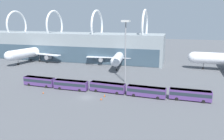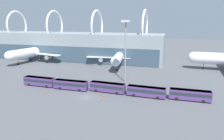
{
  "view_description": "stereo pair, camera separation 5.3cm",
  "coord_description": "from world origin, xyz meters",
  "px_view_note": "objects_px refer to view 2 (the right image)",
  "views": [
    {
      "loc": [
        25.68,
        -59.97,
        24.05
      ],
      "look_at": [
        1.96,
        22.26,
        4.0
      ],
      "focal_mm": 35.0,
      "sensor_mm": 36.0,
      "label": 1
    },
    {
      "loc": [
        25.73,
        -59.95,
        24.05
      ],
      "look_at": [
        1.96,
        22.26,
        4.0
      ],
      "focal_mm": 35.0,
      "sensor_mm": 36.0,
      "label": 2
    }
  ],
  "objects_px": {
    "shuttle_bus_1": "(71,84)",
    "traffic_cone_2": "(105,95)",
    "traffic_cone_1": "(43,93)",
    "traffic_cone_0": "(101,99)",
    "airliner_at_gate_far": "(120,56)",
    "airliner_at_gate_near": "(33,52)",
    "shuttle_bus_4": "(190,94)",
    "shuttle_bus_0": "(39,81)",
    "shuttle_bus_3": "(146,91)",
    "floodlight_mast": "(126,37)",
    "shuttle_bus_2": "(107,87)"
  },
  "relations": [
    {
      "from": "floodlight_mast",
      "to": "traffic_cone_1",
      "type": "height_order",
      "value": "floodlight_mast"
    },
    {
      "from": "shuttle_bus_2",
      "to": "traffic_cone_0",
      "type": "relative_size",
      "value": 15.56
    },
    {
      "from": "shuttle_bus_0",
      "to": "shuttle_bus_3",
      "type": "xyz_separation_m",
      "value": [
        39.2,
        -0.76,
        0.0
      ]
    },
    {
      "from": "traffic_cone_1",
      "to": "traffic_cone_0",
      "type": "bearing_deg",
      "value": -0.82
    },
    {
      "from": "floodlight_mast",
      "to": "shuttle_bus_3",
      "type": "bearing_deg",
      "value": -55.05
    },
    {
      "from": "shuttle_bus_2",
      "to": "floodlight_mast",
      "type": "distance_m",
      "value": 20.9
    },
    {
      "from": "floodlight_mast",
      "to": "traffic_cone_1",
      "type": "xyz_separation_m",
      "value": [
        -23.03,
        -20.73,
        -17.23
      ]
    },
    {
      "from": "airliner_at_gate_far",
      "to": "shuttle_bus_4",
      "type": "bearing_deg",
      "value": 30.57
    },
    {
      "from": "traffic_cone_0",
      "to": "shuttle_bus_1",
      "type": "bearing_deg",
      "value": 153.94
    },
    {
      "from": "floodlight_mast",
      "to": "airliner_at_gate_near",
      "type": "bearing_deg",
      "value": 156.14
    },
    {
      "from": "shuttle_bus_3",
      "to": "shuttle_bus_4",
      "type": "distance_m",
      "value": 13.08
    },
    {
      "from": "airliner_at_gate_near",
      "to": "shuttle_bus_3",
      "type": "xyz_separation_m",
      "value": [
        70.07,
        -41.03,
        -3.66
      ]
    },
    {
      "from": "shuttle_bus_0",
      "to": "shuttle_bus_1",
      "type": "xyz_separation_m",
      "value": [
        13.07,
        -0.73,
        0.0
      ]
    },
    {
      "from": "airliner_at_gate_near",
      "to": "floodlight_mast",
      "type": "relative_size",
      "value": 1.52
    },
    {
      "from": "airliner_at_gate_near",
      "to": "shuttle_bus_4",
      "type": "height_order",
      "value": "airliner_at_gate_near"
    },
    {
      "from": "airliner_at_gate_near",
      "to": "traffic_cone_0",
      "type": "xyz_separation_m",
      "value": [
        57.22,
        -47.51,
        -5.22
      ]
    },
    {
      "from": "airliner_at_gate_far",
      "to": "traffic_cone_2",
      "type": "height_order",
      "value": "airliner_at_gate_far"
    },
    {
      "from": "airliner_at_gate_near",
      "to": "airliner_at_gate_far",
      "type": "distance_m",
      "value": 50.54
    },
    {
      "from": "shuttle_bus_2",
      "to": "shuttle_bus_3",
      "type": "distance_m",
      "value": 13.1
    },
    {
      "from": "shuttle_bus_0",
      "to": "shuttle_bus_1",
      "type": "relative_size",
      "value": 1.01
    },
    {
      "from": "floodlight_mast",
      "to": "airliner_at_gate_far",
      "type": "bearing_deg",
      "value": 108.36
    },
    {
      "from": "airliner_at_gate_far",
      "to": "floodlight_mast",
      "type": "height_order",
      "value": "floodlight_mast"
    },
    {
      "from": "airliner_at_gate_far",
      "to": "traffic_cone_0",
      "type": "bearing_deg",
      "value": 0.67
    },
    {
      "from": "shuttle_bus_1",
      "to": "traffic_cone_2",
      "type": "distance_m",
      "value": 13.94
    },
    {
      "from": "shuttle_bus_4",
      "to": "traffic_cone_1",
      "type": "distance_m",
      "value": 46.78
    },
    {
      "from": "shuttle_bus_0",
      "to": "shuttle_bus_3",
      "type": "relative_size",
      "value": 1.0
    },
    {
      "from": "airliner_at_gate_far",
      "to": "shuttle_bus_2",
      "type": "xyz_separation_m",
      "value": [
        6.5,
        -41.95,
        -3.2
      ]
    },
    {
      "from": "shuttle_bus_1",
      "to": "traffic_cone_2",
      "type": "height_order",
      "value": "shuttle_bus_1"
    },
    {
      "from": "shuttle_bus_4",
      "to": "traffic_cone_0",
      "type": "distance_m",
      "value": 26.9
    },
    {
      "from": "airliner_at_gate_far",
      "to": "traffic_cone_1",
      "type": "distance_m",
      "value": 51.14
    },
    {
      "from": "shuttle_bus_2",
      "to": "floodlight_mast",
      "type": "xyz_separation_m",
      "value": [
        2.9,
        13.63,
        15.58
      ]
    },
    {
      "from": "shuttle_bus_2",
      "to": "shuttle_bus_3",
      "type": "relative_size",
      "value": 1.0
    },
    {
      "from": "shuttle_bus_2",
      "to": "traffic_cone_1",
      "type": "relative_size",
      "value": 20.75
    },
    {
      "from": "airliner_at_gate_near",
      "to": "shuttle_bus_4",
      "type": "bearing_deg",
      "value": 75.22
    },
    {
      "from": "shuttle_bus_4",
      "to": "floodlight_mast",
      "type": "relative_size",
      "value": 0.52
    },
    {
      "from": "shuttle_bus_1",
      "to": "shuttle_bus_2",
      "type": "relative_size",
      "value": 0.99
    },
    {
      "from": "shuttle_bus_3",
      "to": "floodlight_mast",
      "type": "height_order",
      "value": "floodlight_mast"
    },
    {
      "from": "airliner_at_gate_far",
      "to": "shuttle_bus_4",
      "type": "relative_size",
      "value": 2.9
    },
    {
      "from": "shuttle_bus_4",
      "to": "shuttle_bus_0",
      "type": "bearing_deg",
      "value": -179.43
    },
    {
      "from": "traffic_cone_0",
      "to": "traffic_cone_1",
      "type": "relative_size",
      "value": 1.33
    },
    {
      "from": "shuttle_bus_1",
      "to": "traffic_cone_1",
      "type": "distance_m",
      "value": 9.54
    },
    {
      "from": "shuttle_bus_4",
      "to": "airliner_at_gate_far",
      "type": "bearing_deg",
      "value": 128.43
    },
    {
      "from": "airliner_at_gate_near",
      "to": "floodlight_mast",
      "type": "xyz_separation_m",
      "value": [
        59.9,
        -26.49,
        11.92
      ]
    },
    {
      "from": "airliner_at_gate_near",
      "to": "traffic_cone_1",
      "type": "bearing_deg",
      "value": 49.16
    },
    {
      "from": "floodlight_mast",
      "to": "traffic_cone_2",
      "type": "distance_m",
      "value": 24.96
    },
    {
      "from": "shuttle_bus_0",
      "to": "traffic_cone_2",
      "type": "xyz_separation_m",
      "value": [
        26.49,
        -4.19,
        -1.55
      ]
    },
    {
      "from": "shuttle_bus_4",
      "to": "floodlight_mast",
      "type": "height_order",
      "value": "floodlight_mast"
    },
    {
      "from": "traffic_cone_1",
      "to": "shuttle_bus_0",
      "type": "bearing_deg",
      "value": 130.9
    },
    {
      "from": "airliner_at_gate_far",
      "to": "shuttle_bus_3",
      "type": "distance_m",
      "value": 47.22
    },
    {
      "from": "shuttle_bus_4",
      "to": "floodlight_mast",
      "type": "xyz_separation_m",
      "value": [
        -23.23,
        13.98,
        15.58
      ]
    }
  ]
}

